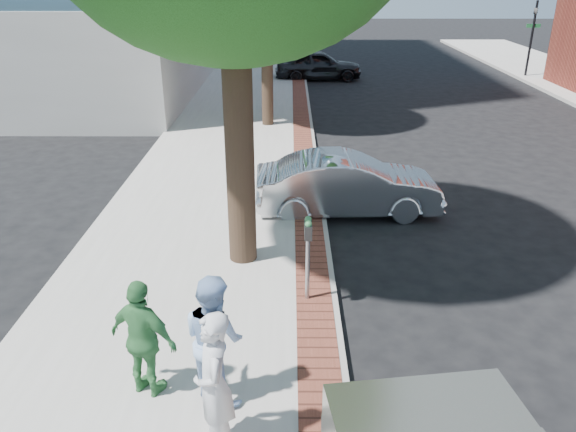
{
  "coord_description": "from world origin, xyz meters",
  "views": [
    {
      "loc": [
        0.3,
        -7.62,
        5.23
      ],
      "look_at": [
        0.26,
        1.49,
        1.2
      ],
      "focal_mm": 35.0,
      "sensor_mm": 36.0,
      "label": 1
    }
  ],
  "objects_px": {
    "person_green": "(144,339)",
    "sedan_silver": "(348,185)",
    "parking_meter": "(308,242)",
    "person_officer": "(214,338)",
    "person_gray": "(214,385)",
    "bg_car": "(318,65)"
  },
  "relations": [
    {
      "from": "person_green",
      "to": "person_officer",
      "type": "bearing_deg",
      "value": -158.09
    },
    {
      "from": "person_green",
      "to": "sedan_silver",
      "type": "distance_m",
      "value": 7.0
    },
    {
      "from": "person_gray",
      "to": "bg_car",
      "type": "height_order",
      "value": "person_gray"
    },
    {
      "from": "parking_meter",
      "to": "person_green",
      "type": "relative_size",
      "value": 0.9
    },
    {
      "from": "person_gray",
      "to": "person_green",
      "type": "bearing_deg",
      "value": -143.92
    },
    {
      "from": "parking_meter",
      "to": "person_gray",
      "type": "distance_m",
      "value": 3.38
    },
    {
      "from": "person_green",
      "to": "sedan_silver",
      "type": "height_order",
      "value": "person_green"
    },
    {
      "from": "parking_meter",
      "to": "person_officer",
      "type": "height_order",
      "value": "person_officer"
    },
    {
      "from": "person_green",
      "to": "sedan_silver",
      "type": "bearing_deg",
      "value": -92.78
    },
    {
      "from": "parking_meter",
      "to": "sedan_silver",
      "type": "relative_size",
      "value": 0.35
    },
    {
      "from": "parking_meter",
      "to": "person_gray",
      "type": "relative_size",
      "value": 0.82
    },
    {
      "from": "person_gray",
      "to": "sedan_silver",
      "type": "bearing_deg",
      "value": 151.89
    },
    {
      "from": "person_gray",
      "to": "person_green",
      "type": "distance_m",
      "value": 1.36
    },
    {
      "from": "parking_meter",
      "to": "sedan_silver",
      "type": "height_order",
      "value": "parking_meter"
    },
    {
      "from": "person_gray",
      "to": "bg_car",
      "type": "distance_m",
      "value": 24.38
    },
    {
      "from": "person_gray",
      "to": "person_green",
      "type": "xyz_separation_m",
      "value": [
        -1.0,
        0.92,
        -0.07
      ]
    },
    {
      "from": "person_green",
      "to": "bg_car",
      "type": "bearing_deg",
      "value": -73.84
    },
    {
      "from": "bg_car",
      "to": "person_gray",
      "type": "bearing_deg",
      "value": 171.59
    },
    {
      "from": "person_officer",
      "to": "sedan_silver",
      "type": "relative_size",
      "value": 0.41
    },
    {
      "from": "person_officer",
      "to": "bg_car",
      "type": "distance_m",
      "value": 23.51
    },
    {
      "from": "person_officer",
      "to": "sedan_silver",
      "type": "xyz_separation_m",
      "value": [
        2.27,
        6.27,
        -0.33
      ]
    },
    {
      "from": "person_green",
      "to": "bg_car",
      "type": "distance_m",
      "value": 23.58
    }
  ]
}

